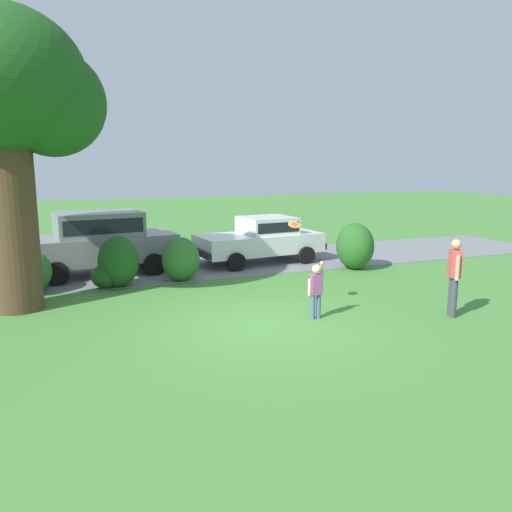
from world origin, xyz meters
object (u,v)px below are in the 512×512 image
Objects in this scene: oak_tree_large at (8,97)px; parked_suv at (100,240)px; child_thrower at (316,287)px; frisbee at (294,225)px; parked_sedan at (261,238)px; adult_onlooker at (454,273)px.

oak_tree_large is 5.25m from parked_suv.
frisbee is (-0.24, 0.63, 1.30)m from child_thrower.
parked_suv is at bearing 179.09° from parked_sedan.
child_thrower is 3.07m from adult_onlooker.
parked_sedan is 6.04m from frisbee.
frisbee is at bearing -57.28° from parked_suv.
oak_tree_large is at bearing 154.85° from frisbee.
oak_tree_large is 5.24× the size of child_thrower.
frisbee is 3.68m from adult_onlooker.
child_thrower is at bearing -101.82° from parked_sedan.
child_thrower is (3.96, -6.43, -0.36)m from parked_suv.
oak_tree_large reaches higher than parked_suv.
parked_sedan is 16.16× the size of frisbee.
oak_tree_large is 3.87× the size of adult_onlooker.
oak_tree_large is at bearing 154.13° from adult_onlooker.
child_thrower is at bearing 161.40° from adult_onlooker.
parked_sedan is 2.61× the size of adult_onlooker.
parked_suv is (-5.29, 0.08, 0.23)m from parked_sedan.
oak_tree_large is 8.83m from parked_sedan.
parked_sedan is at bearing 22.52° from oak_tree_large.
parked_sedan reaches higher than child_thrower.
adult_onlooker is (8.87, -4.30, -3.81)m from oak_tree_large.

